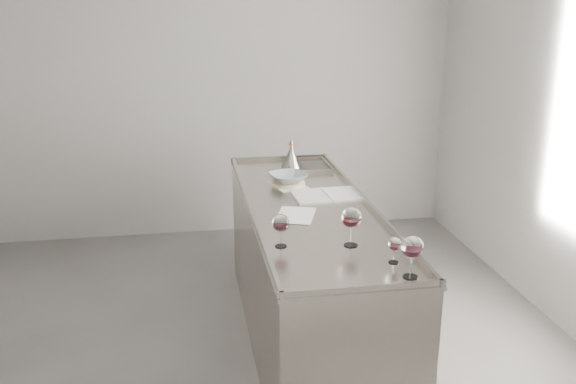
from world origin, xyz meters
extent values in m
cube|color=#55524F|center=(0.00, 0.00, -0.01)|extent=(4.50, 5.00, 0.02)
cube|color=#9E9B99|center=(0.00, 2.51, 1.40)|extent=(4.50, 0.02, 2.80)
cube|color=#9D958D|center=(0.50, 0.30, 0.46)|extent=(0.75, 2.40, 0.92)
cube|color=#9D958D|center=(0.50, 0.30, 0.93)|extent=(0.77, 2.42, 0.02)
cube|color=#9D958D|center=(0.50, -0.89, 0.96)|extent=(0.77, 0.02, 0.03)
cube|color=#9D958D|center=(0.50, 1.49, 0.96)|extent=(0.77, 0.02, 0.03)
cube|color=#9D958D|center=(0.14, 0.30, 0.96)|extent=(0.02, 2.42, 0.03)
cube|color=#9D958D|center=(0.86, 0.30, 0.96)|extent=(0.02, 2.42, 0.03)
cube|color=#595654|center=(0.68, 1.22, 0.94)|extent=(0.30, 0.38, 0.01)
cylinder|color=white|center=(0.23, -0.31, 0.94)|extent=(0.06, 0.06, 0.00)
cylinder|color=white|center=(0.23, -0.31, 0.99)|extent=(0.01, 0.01, 0.08)
ellipsoid|color=white|center=(0.22, -0.31, 1.07)|extent=(0.09, 0.09, 0.09)
cylinder|color=#37070F|center=(0.23, -0.31, 1.05)|extent=(0.06, 0.06, 0.02)
cylinder|color=white|center=(0.59, -0.36, 0.94)|extent=(0.08, 0.08, 0.00)
cylinder|color=white|center=(0.59, -0.36, 1.00)|extent=(0.01, 0.01, 0.10)
ellipsoid|color=white|center=(0.59, -0.36, 1.10)|extent=(0.11, 0.11, 0.11)
cylinder|color=#39070D|center=(0.59, -0.36, 1.07)|extent=(0.08, 0.08, 0.02)
cylinder|color=white|center=(0.76, -0.78, 0.94)|extent=(0.07, 0.07, 0.00)
cylinder|color=white|center=(0.76, -0.78, 0.99)|extent=(0.01, 0.01, 0.10)
ellipsoid|color=white|center=(0.76, -0.78, 1.09)|extent=(0.10, 0.10, 0.11)
cylinder|color=#370713|center=(0.76, -0.78, 1.07)|extent=(0.08, 0.08, 0.02)
cylinder|color=white|center=(0.74, -0.61, 0.94)|extent=(0.05, 0.05, 0.00)
cylinder|color=white|center=(0.74, -0.61, 0.98)|extent=(0.01, 0.01, 0.07)
ellipsoid|color=white|center=(0.74, -0.61, 1.04)|extent=(0.07, 0.07, 0.07)
cylinder|color=#340711|center=(0.74, -0.61, 1.02)|extent=(0.05, 0.05, 0.01)
cube|color=white|center=(0.55, 0.50, 0.95)|extent=(0.23, 0.31, 0.01)
cube|color=white|center=(0.77, 0.51, 0.95)|extent=(0.23, 0.31, 0.01)
cylinder|color=white|center=(0.66, 0.50, 0.95)|extent=(0.03, 0.30, 0.01)
cube|color=silver|center=(0.45, 0.78, 0.94)|extent=(0.27, 0.33, 0.00)
cube|color=white|center=(0.39, 0.15, 0.94)|extent=(0.30, 0.36, 0.00)
cylinder|color=beige|center=(0.45, 0.80, 0.95)|extent=(0.29, 0.29, 0.02)
imported|color=gray|center=(0.45, 0.80, 0.99)|extent=(0.30, 0.30, 0.06)
cone|color=gray|center=(0.55, 1.25, 1.01)|extent=(0.16, 0.16, 0.14)
cylinder|color=gray|center=(0.55, 1.25, 1.09)|extent=(0.03, 0.03, 0.03)
cylinder|color=#99582A|center=(0.55, 1.25, 1.12)|extent=(0.04, 0.04, 0.02)
cone|color=gray|center=(0.55, 1.25, 1.15)|extent=(0.03, 0.03, 0.05)
camera|label=1|loc=(-0.26, -3.37, 2.20)|focal=40.00mm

